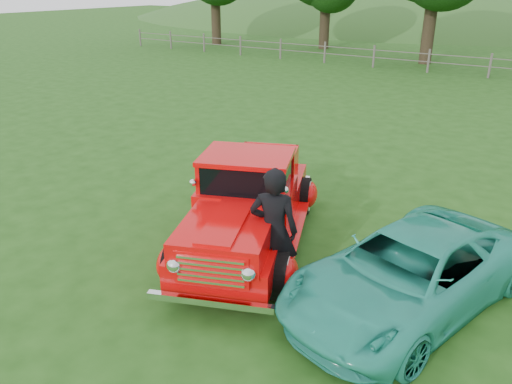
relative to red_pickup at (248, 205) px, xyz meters
The scene contains 6 objects.
ground 1.69m from the red_pickup, 70.64° to the right, with size 140.00×140.00×0.00m, color #1F4A13.
distant_hills 58.41m from the red_pickup, 93.54° to the left, with size 116.00×60.00×18.00m.
fence_line 20.60m from the red_pickup, 88.62° to the left, with size 48.00×0.12×1.20m.
red_pickup is the anchor object (origin of this frame).
teal_sedan 3.03m from the red_pickup, ahead, with size 1.96×4.25×1.18m, color teal.
man 1.48m from the red_pickup, 40.65° to the right, with size 0.74×0.48×2.03m, color black.
Camera 1 is at (4.05, -5.28, 4.49)m, focal length 35.00 mm.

